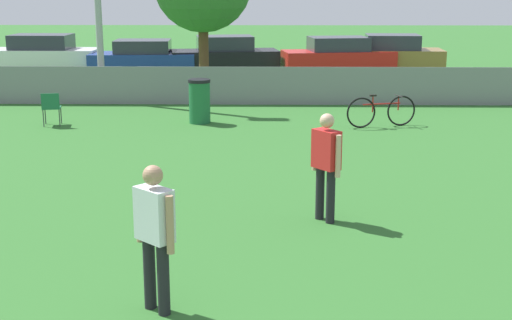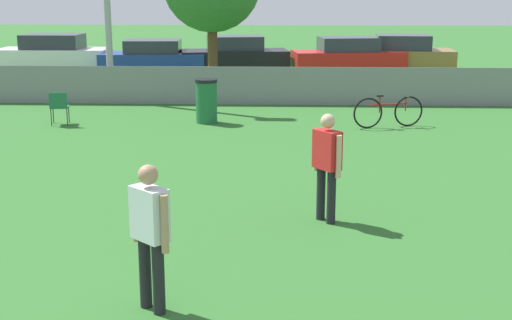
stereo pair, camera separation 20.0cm
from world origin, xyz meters
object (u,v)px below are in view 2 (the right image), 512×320
at_px(parked_car_white, 54,54).
at_px(parked_car_red, 348,56).
at_px(player_receiver_white, 150,228).
at_px(parked_car_blue, 153,58).
at_px(player_thrower_red, 327,160).
at_px(parked_car_tan, 402,55).
at_px(folding_chair_sideline, 59,105).
at_px(trash_bin, 206,101).
at_px(parked_car_dark, 235,56).
at_px(bicycle_sideline, 388,112).

height_order(parked_car_white, parked_car_red, parked_car_white).
height_order(player_receiver_white, parked_car_blue, player_receiver_white).
bearing_deg(parked_car_white, parked_car_red, -1.18).
distance_m(player_receiver_white, player_thrower_red, 3.65).
bearing_deg(parked_car_blue, player_receiver_white, -83.23).
bearing_deg(parked_car_red, parked_car_blue, 173.36).
height_order(player_thrower_red, parked_car_tan, player_thrower_red).
bearing_deg(parked_car_tan, player_receiver_white, -102.83).
distance_m(folding_chair_sideline, trash_bin, 3.65).
xyz_separation_m(trash_bin, parked_car_blue, (-3.13, 9.87, 0.09)).
height_order(player_receiver_white, parked_car_dark, player_receiver_white).
bearing_deg(player_receiver_white, bicycle_sideline, 111.64).
relative_size(player_receiver_white, parked_car_tan, 0.40).
bearing_deg(bicycle_sideline, player_receiver_white, -127.34).
height_order(parked_car_dark, parked_car_red, parked_car_dark).
xyz_separation_m(trash_bin, parked_car_white, (-7.21, 10.40, 0.16)).
distance_m(player_receiver_white, bicycle_sideline, 11.00).
height_order(parked_car_blue, parked_car_dark, parked_car_dark).
height_order(parked_car_dark, parked_car_tan, parked_car_tan).
xyz_separation_m(parked_car_dark, parked_car_red, (4.41, -0.12, 0.00)).
height_order(parked_car_white, parked_car_tan, parked_car_white).
relative_size(player_thrower_red, parked_car_blue, 0.39).
bearing_deg(bicycle_sideline, folding_chair_sideline, 163.76).
xyz_separation_m(bicycle_sideline, parked_car_white, (-11.71, 10.83, 0.33)).
xyz_separation_m(player_receiver_white, parked_car_white, (-7.78, 21.08, -0.21)).
xyz_separation_m(parked_car_red, parked_car_tan, (2.18, 0.54, 0.00)).
distance_m(player_thrower_red, parked_car_dark, 18.11).
distance_m(parked_car_dark, parked_car_red, 4.41).
distance_m(trash_bin, parked_car_tan, 12.57).
bearing_deg(folding_chair_sideline, parked_car_red, -137.56).
distance_m(trash_bin, parked_car_blue, 10.35).
bearing_deg(bicycle_sideline, parked_car_dark, 96.42).
distance_m(parked_car_white, parked_car_red, 11.62).
height_order(parked_car_white, parked_car_blue, parked_car_white).
relative_size(player_receiver_white, folding_chair_sideline, 1.95).
bearing_deg(parked_car_blue, folding_chair_sideline, -96.14).
bearing_deg(folding_chair_sideline, player_receiver_white, 101.82).
xyz_separation_m(folding_chair_sideline, bicycle_sideline, (8.12, 0.02, -0.10)).
relative_size(trash_bin, parked_car_red, 0.25).
bearing_deg(parked_car_tan, folding_chair_sideline, -129.59).
relative_size(parked_car_white, parked_car_red, 0.98).
height_order(player_thrower_red, bicycle_sideline, player_thrower_red).
height_order(trash_bin, parked_car_red, parked_car_red).
relative_size(folding_chair_sideline, trash_bin, 0.75).
height_order(bicycle_sideline, parked_car_dark, parked_car_dark).
xyz_separation_m(trash_bin, parked_car_dark, (0.01, 10.28, 0.14)).
height_order(player_thrower_red, parked_car_white, player_thrower_red).
distance_m(parked_car_white, parked_car_dark, 7.21).
bearing_deg(player_thrower_red, parked_car_red, 136.80).
bearing_deg(player_receiver_white, parked_car_tan, 116.91).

